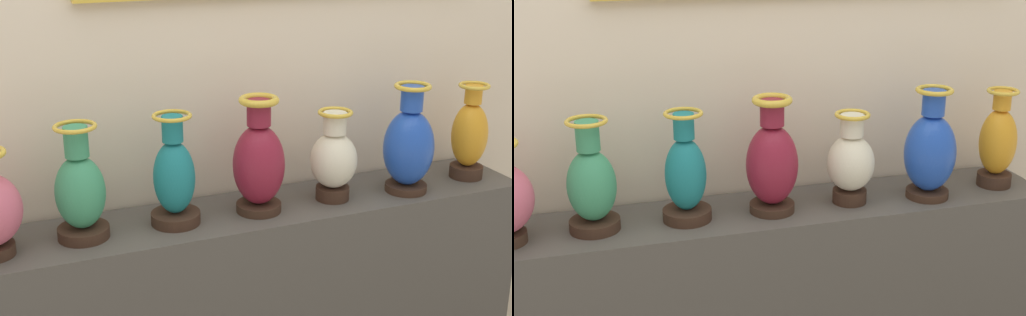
# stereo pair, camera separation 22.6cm
# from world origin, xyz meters

# --- Properties ---
(back_wall) EXTENTS (3.85, 0.14, 2.74)m
(back_wall) POSITION_xyz_m (0.01, 0.22, 1.39)
(back_wall) COLOR beige
(back_wall) RESTS_ON ground_plane
(vase_jade) EXTENTS (0.15, 0.15, 0.35)m
(vase_jade) POSITION_xyz_m (-0.55, -0.01, 1.02)
(vase_jade) COLOR #382319
(vase_jade) RESTS_ON display_shelf
(vase_teal) EXTENTS (0.15, 0.15, 0.35)m
(vase_teal) POSITION_xyz_m (-0.27, -0.01, 1.02)
(vase_teal) COLOR #382319
(vase_teal) RESTS_ON display_shelf
(vase_burgundy) EXTENTS (0.16, 0.16, 0.38)m
(vase_burgundy) POSITION_xyz_m (0.00, -0.02, 1.04)
(vase_burgundy) COLOR #382319
(vase_burgundy) RESTS_ON display_shelf
(vase_ivory) EXTENTS (0.15, 0.15, 0.30)m
(vase_ivory) POSITION_xyz_m (0.27, -0.02, 1.01)
(vase_ivory) COLOR #382319
(vase_ivory) RESTS_ON display_shelf
(vase_sapphire) EXTENTS (0.17, 0.17, 0.37)m
(vase_sapphire) POSITION_xyz_m (0.53, -0.05, 1.03)
(vase_sapphire) COLOR #382319
(vase_sapphire) RESTS_ON display_shelf
(vase_amber) EXTENTS (0.13, 0.13, 0.34)m
(vase_amber) POSITION_xyz_m (0.81, -0.02, 1.03)
(vase_amber) COLOR #382319
(vase_amber) RESTS_ON display_shelf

